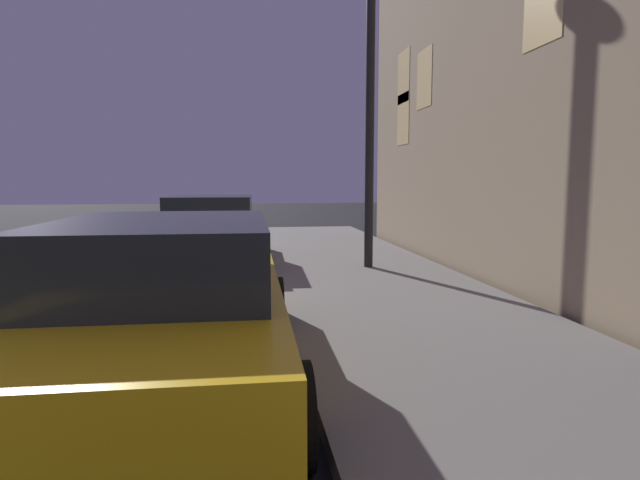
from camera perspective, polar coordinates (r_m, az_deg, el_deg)
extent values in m
cube|color=gold|center=(4.65, -16.27, -8.44)|extent=(1.95, 4.56, 0.64)
cube|color=#1E2328|center=(4.49, -16.61, -1.45)|extent=(1.69, 2.42, 0.56)
cylinder|color=black|center=(6.25, -22.98, -7.15)|extent=(0.23, 0.66, 0.66)
cylinder|color=black|center=(6.03, -5.07, -7.14)|extent=(0.23, 0.66, 0.66)
cylinder|color=black|center=(3.36, -2.86, -18.48)|extent=(0.23, 0.66, 0.66)
cube|color=#B7B7BF|center=(10.90, -11.71, 0.16)|extent=(1.99, 4.18, 0.64)
cube|color=#1E2328|center=(10.92, -11.75, 3.22)|extent=(1.69, 2.02, 0.56)
cylinder|color=black|center=(12.31, -15.47, -0.35)|extent=(0.24, 0.67, 0.66)
cylinder|color=black|center=(12.15, -6.74, -0.24)|extent=(0.24, 0.67, 0.66)
cylinder|color=black|center=(9.82, -17.80, -2.12)|extent=(0.24, 0.67, 0.66)
cylinder|color=black|center=(9.62, -6.83, -2.02)|extent=(0.24, 0.67, 0.66)
cylinder|color=black|center=(9.77, 5.41, 13.20)|extent=(0.16, 0.16, 5.49)
cube|color=#F2D17F|center=(12.97, 9.07, 12.78)|extent=(0.06, 0.90, 1.20)
cube|color=#F2D17F|center=(13.13, 9.13, 17.00)|extent=(0.06, 0.90, 1.20)
cube|color=#F2D17F|center=(11.71, 11.32, 16.73)|extent=(0.06, 0.90, 1.20)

